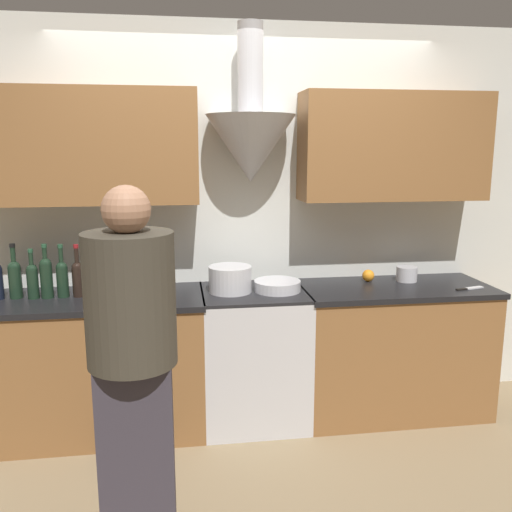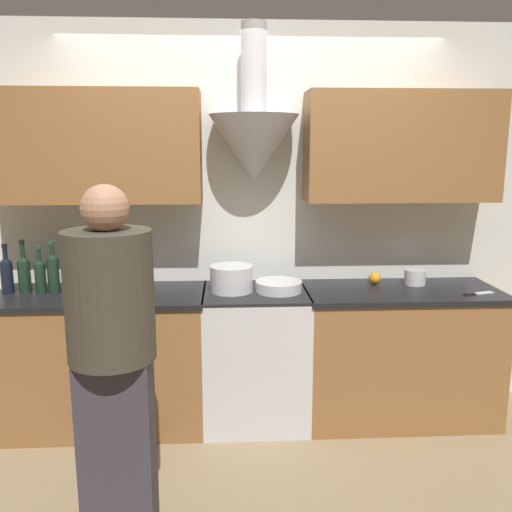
# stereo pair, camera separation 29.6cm
# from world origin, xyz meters

# --- Properties ---
(ground_plane) EXTENTS (12.00, 12.00, 0.00)m
(ground_plane) POSITION_xyz_m (0.00, 0.00, 0.00)
(ground_plane) COLOR #847051
(wall_back) EXTENTS (8.40, 0.57, 2.60)m
(wall_back) POSITION_xyz_m (-0.01, 0.57, 1.48)
(wall_back) COLOR silver
(wall_back) RESTS_ON ground_plane
(counter_left) EXTENTS (1.33, 0.62, 0.89)m
(counter_left) POSITION_xyz_m (-0.99, 0.31, 0.45)
(counter_left) COLOR brown
(counter_left) RESTS_ON ground_plane
(counter_right) EXTENTS (1.27, 0.62, 0.89)m
(counter_right) POSITION_xyz_m (0.96, 0.31, 0.45)
(counter_right) COLOR brown
(counter_right) RESTS_ON ground_plane
(stove_range) EXTENTS (0.67, 0.60, 0.89)m
(stove_range) POSITION_xyz_m (0.00, 0.31, 0.45)
(stove_range) COLOR silver
(stove_range) RESTS_ON ground_plane
(wine_bottle_0) EXTENTS (0.08, 0.08, 0.32)m
(wine_bottle_0) POSITION_xyz_m (-1.57, 0.35, 1.02)
(wine_bottle_0) COLOR black
(wine_bottle_0) RESTS_ON counter_left
(wine_bottle_1) EXTENTS (0.08, 0.08, 0.34)m
(wine_bottle_1) POSITION_xyz_m (-1.47, 0.36, 1.02)
(wine_bottle_1) COLOR black
(wine_bottle_1) RESTS_ON counter_left
(wine_bottle_2) EXTENTS (0.07, 0.07, 0.31)m
(wine_bottle_2) POSITION_xyz_m (-1.36, 0.33, 1.01)
(wine_bottle_2) COLOR black
(wine_bottle_2) RESTS_ON counter_left
(wine_bottle_3) EXTENTS (0.07, 0.07, 0.34)m
(wine_bottle_3) POSITION_xyz_m (-1.28, 0.33, 1.03)
(wine_bottle_3) COLOR black
(wine_bottle_3) RESTS_ON counter_left
(wine_bottle_4) EXTENTS (0.07, 0.07, 0.33)m
(wine_bottle_4) POSITION_xyz_m (-1.18, 0.34, 1.02)
(wine_bottle_4) COLOR black
(wine_bottle_4) RESTS_ON counter_left
(wine_bottle_5) EXTENTS (0.07, 0.07, 0.33)m
(wine_bottle_5) POSITION_xyz_m (-1.09, 0.34, 1.01)
(wine_bottle_5) COLOR black
(wine_bottle_5) RESTS_ON counter_left
(stock_pot) EXTENTS (0.27, 0.27, 0.17)m
(stock_pot) POSITION_xyz_m (-0.15, 0.31, 0.97)
(stock_pot) COLOR silver
(stock_pot) RESTS_ON stove_range
(mixing_bowl) EXTENTS (0.30, 0.30, 0.07)m
(mixing_bowl) POSITION_xyz_m (0.15, 0.29, 0.92)
(mixing_bowl) COLOR silver
(mixing_bowl) RESTS_ON stove_range
(orange_fruit) EXTENTS (0.08, 0.08, 0.08)m
(orange_fruit) POSITION_xyz_m (0.82, 0.45, 0.93)
(orange_fruit) COLOR orange
(orange_fruit) RESTS_ON counter_right
(saucepan) EXTENTS (0.14, 0.14, 0.10)m
(saucepan) POSITION_xyz_m (1.09, 0.42, 0.94)
(saucepan) COLOR silver
(saucepan) RESTS_ON counter_right
(chefs_knife) EXTENTS (0.21, 0.08, 0.01)m
(chefs_knife) POSITION_xyz_m (1.40, 0.16, 0.89)
(chefs_knife) COLOR silver
(chefs_knife) RESTS_ON counter_right
(person_foreground_left) EXTENTS (0.37, 0.37, 1.65)m
(person_foreground_left) POSITION_xyz_m (-0.68, -0.83, 0.90)
(person_foreground_left) COLOR #38333D
(person_foreground_left) RESTS_ON ground_plane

